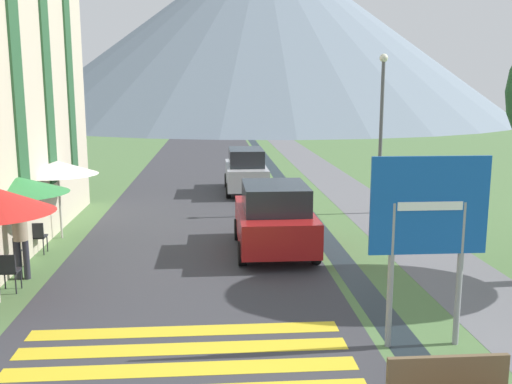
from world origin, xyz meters
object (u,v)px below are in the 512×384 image
at_px(parked_car_far, 246,171).
at_px(cafe_umbrella_rear_white, 58,168).
at_px(road_sign, 429,222).
at_px(cafe_chair_middle, 9,251).
at_px(cafe_umbrella_middle_green, 19,185).
at_px(cafe_chair_far_left, 37,235).
at_px(streetlamp, 381,121).
at_px(parked_car_near, 274,218).
at_px(person_standing_terrace, 21,237).
at_px(cafe_chair_near_right, 8,269).

relative_size(parked_car_far, cafe_umbrella_rear_white, 1.83).
xyz_separation_m(road_sign, cafe_chair_middle, (-8.21, 4.49, -1.60)).
distance_m(cafe_umbrella_middle_green, cafe_umbrella_rear_white, 2.64).
bearing_deg(cafe_chair_far_left, streetlamp, 41.60).
bearing_deg(streetlamp, cafe_umbrella_rear_white, -165.32).
relative_size(cafe_chair_middle, cafe_umbrella_middle_green, 0.37).
bearing_deg(parked_car_near, person_standing_terrace, -163.18).
xyz_separation_m(road_sign, cafe_chair_near_right, (-7.76, 3.08, -1.60)).
height_order(parked_car_near, cafe_chair_middle, parked_car_near).
relative_size(road_sign, cafe_chair_middle, 3.75).
height_order(cafe_chair_near_right, cafe_umbrella_middle_green, cafe_umbrella_middle_green).
relative_size(road_sign, parked_car_near, 0.83).
bearing_deg(cafe_umbrella_middle_green, parked_car_far, 58.40).
bearing_deg(parked_car_far, streetlamp, -44.98).
bearing_deg(parked_car_near, cafe_umbrella_middle_green, -172.30).
height_order(cafe_umbrella_middle_green, streetlamp, streetlamp).
bearing_deg(person_standing_terrace, cafe_chair_far_left, 97.36).
xyz_separation_m(parked_car_near, cafe_umbrella_middle_green, (-6.14, -0.83, 1.08)).
distance_m(parked_car_far, cafe_chair_middle, 11.71).
height_order(cafe_chair_far_left, cafe_umbrella_rear_white, cafe_umbrella_rear_white).
relative_size(cafe_umbrella_rear_white, person_standing_terrace, 1.32).
bearing_deg(cafe_chair_near_right, road_sign, -37.82).
bearing_deg(cafe_chair_far_left, cafe_chair_near_right, -66.01).
distance_m(cafe_umbrella_middle_green, person_standing_terrace, 1.41).
bearing_deg(cafe_umbrella_middle_green, person_standing_terrace, -74.67).
distance_m(parked_car_near, cafe_chair_far_left, 6.15).
relative_size(road_sign, person_standing_terrace, 1.89).
xyz_separation_m(road_sign, cafe_umbrella_middle_green, (-8.01, 4.92, -0.12)).
bearing_deg(cafe_chair_near_right, cafe_chair_far_left, 78.81).
distance_m(parked_car_far, person_standing_terrace, 11.93).
bearing_deg(cafe_chair_near_right, cafe_chair_middle, 91.67).
height_order(road_sign, streetlamp, streetlamp).
relative_size(cafe_chair_far_left, person_standing_terrace, 0.50).
bearing_deg(cafe_umbrella_middle_green, cafe_chair_far_left, 89.66).
bearing_deg(person_standing_terrace, streetlamp, 31.94).
xyz_separation_m(person_standing_terrace, streetlamp, (9.95, 6.20, 2.18)).
relative_size(cafe_umbrella_middle_green, cafe_umbrella_rear_white, 1.02).
relative_size(road_sign, cafe_umbrella_middle_green, 1.40).
bearing_deg(parked_car_far, cafe_umbrella_rear_white, -129.36).
xyz_separation_m(cafe_umbrella_middle_green, person_standing_terrace, (0.26, -0.95, -1.01)).
distance_m(parked_car_near, person_standing_terrace, 6.14).
height_order(cafe_umbrella_rear_white, person_standing_terrace, cafe_umbrella_rear_white).
distance_m(road_sign, cafe_umbrella_middle_green, 9.40).
distance_m(cafe_chair_near_right, cafe_chair_middle, 1.48).
distance_m(parked_car_near, cafe_umbrella_middle_green, 6.29).
height_order(cafe_umbrella_middle_green, cafe_umbrella_rear_white, cafe_umbrella_rear_white).
height_order(parked_car_near, cafe_chair_near_right, parked_car_near).
bearing_deg(streetlamp, cafe_chair_far_left, -157.44).
relative_size(cafe_umbrella_middle_green, person_standing_terrace, 1.35).
bearing_deg(cafe_chair_middle, cafe_chair_far_left, 76.43).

